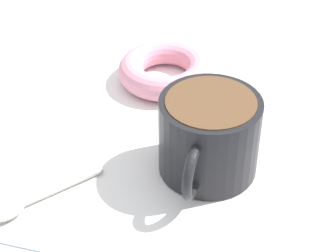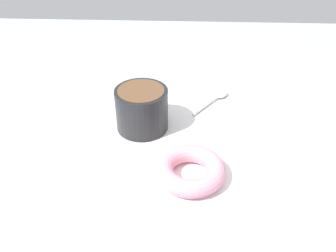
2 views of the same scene
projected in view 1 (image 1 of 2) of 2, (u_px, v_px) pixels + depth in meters
ground_plane at (180, 147)px, 58.78cm from camera, size 120.00×120.00×2.00cm
napkin at (168, 142)px, 57.60cm from camera, size 34.64×34.64×0.30cm
coffee_cup at (209, 135)px, 51.90cm from camera, size 12.48×9.45×7.77cm
donut at (165, 70)px, 65.62cm from camera, size 10.99×10.99×2.90cm
spoon at (20, 205)px, 49.87cm from camera, size 10.12×8.17×0.90cm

